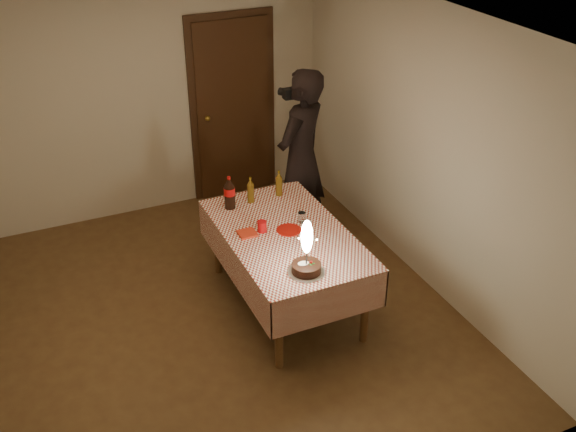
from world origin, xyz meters
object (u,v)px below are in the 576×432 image
Objects in this scene: amber_bottle_right at (279,184)px; red_plate at (289,230)px; red_cup at (262,226)px; clear_cup at (302,217)px; cola_bottle at (229,193)px; dining_table at (286,243)px; amber_bottle_left at (251,191)px; birthday_cake at (307,257)px; photographer at (301,158)px.

red_plate is at bearing -106.19° from amber_bottle_right.
red_plate is at bearing -20.17° from red_cup.
clear_cup is at bearing -91.84° from amber_bottle_right.
red_cup is 0.31× the size of cola_bottle.
cola_bottle is at bearing 114.66° from dining_table.
red_cup reaches higher than red_plate.
cola_bottle reaches higher than red_plate.
amber_bottle_left reaches higher than red_plate.
birthday_cake is 1.76m from photographer.
cola_bottle is at bearing 101.79° from red_cup.
cola_bottle is (-0.33, 0.59, 0.15)m from red_plate.
red_cup is at bearing -131.54° from photographer.
birthday_cake is at bearing -102.22° from red_plate.
clear_cup is 0.35× the size of amber_bottle_left.
amber_bottle_right reaches higher than red_plate.
dining_table is 3.65× the size of birthday_cake.
clear_cup is 0.98m from photographer.
cola_bottle reaches higher than amber_bottle_right.
dining_table is at bearing -121.67° from photographer.
birthday_cake is (-0.09, -0.61, 0.24)m from dining_table.
amber_bottle_right reaches higher than red_cup.
red_cup is at bearing 159.83° from red_plate.
red_plate is at bearing 29.64° from dining_table.
dining_table is 19.11× the size of clear_cup.
photographer is (0.39, 0.34, 0.05)m from amber_bottle_right.
dining_table is at bearing -30.65° from red_cup.
cola_bottle is 0.98m from photographer.
dining_table is at bearing -150.36° from red_plate.
dining_table is 5.42× the size of cola_bottle.
dining_table is 0.66m from birthday_cake.
amber_bottle_right is at bearing 3.32° from amber_bottle_left.
photographer is at bearing 65.24° from clear_cup.
red_plate is 0.67m from amber_bottle_right.
red_cup is 0.39× the size of amber_bottle_left.
cola_bottle is at bearing 134.55° from clear_cup.
red_plate is at bearing -61.22° from cola_bottle.
amber_bottle_right is (0.02, 0.54, 0.07)m from clear_cup.
photographer reaches higher than cola_bottle.
photographer is (0.90, 0.38, 0.01)m from cola_bottle.
clear_cup is (0.38, 0.01, -0.01)m from red_cup.
red_cup reaches higher than clear_cup.
red_cup is 0.39× the size of amber_bottle_right.
amber_bottle_left is 0.77m from photographer.
clear_cup is at bearing 29.11° from dining_table.
dining_table is at bearing -150.89° from clear_cup.
birthday_cake is 1.85× the size of amber_bottle_right.
birthday_cake is 1.31m from amber_bottle_right.
dining_table is 0.73m from amber_bottle_right.
amber_bottle_left is at bearing 117.79° from clear_cup.
dining_table is at bearing -108.99° from amber_bottle_right.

